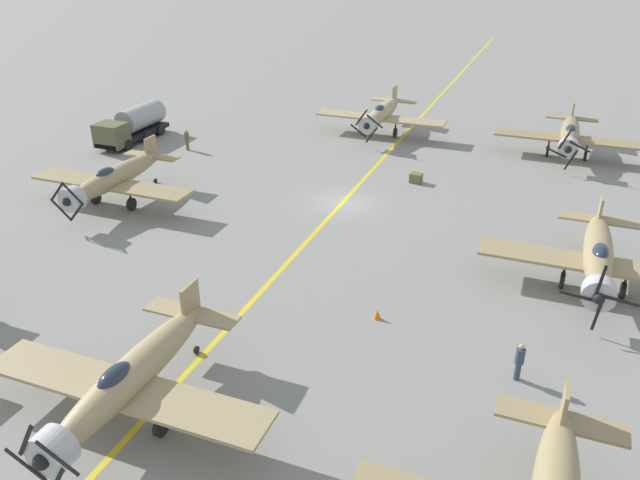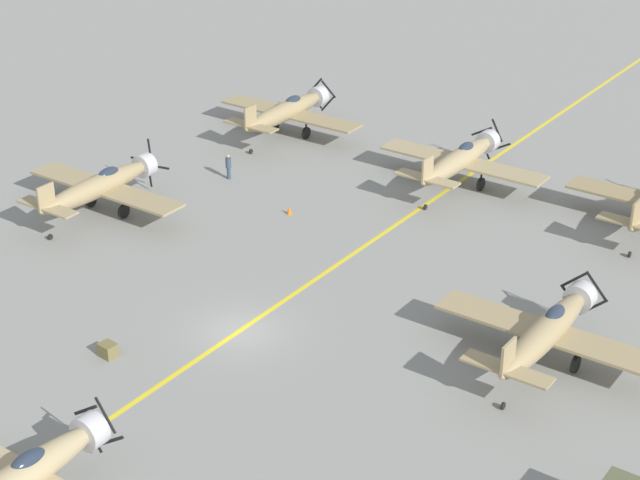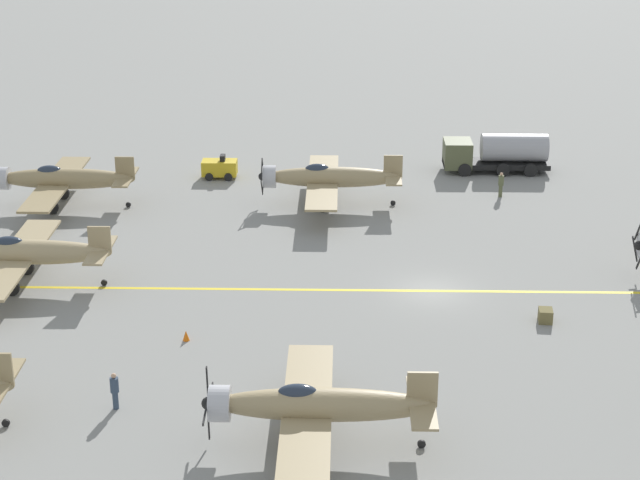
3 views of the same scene
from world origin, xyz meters
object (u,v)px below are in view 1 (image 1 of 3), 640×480
at_px(airplane_near_center, 381,114).
at_px(airplane_mid_left, 598,256).
at_px(fuel_tanker, 132,125).
at_px(ground_crew_walking, 187,139).
at_px(ground_crew_inspecting, 519,360).
at_px(airplane_far_center, 129,378).
at_px(airplane_near_left, 570,134).
at_px(airplane_mid_right, 113,178).
at_px(traffic_cone, 377,314).
at_px(supply_crate_by_tanker, 416,178).

relative_size(airplane_near_center, airplane_mid_left, 1.00).
relative_size(airplane_near_center, fuel_tanker, 1.50).
height_order(ground_crew_walking, ground_crew_inspecting, ground_crew_walking).
xyz_separation_m(airplane_far_center, fuel_tanker, (22.13, -29.95, -0.50)).
distance_m(airplane_mid_left, fuel_tanker, 40.94).
bearing_deg(airplane_near_left, airplane_mid_right, 33.56).
bearing_deg(airplane_mid_left, traffic_cone, 45.79).
xyz_separation_m(airplane_far_center, traffic_cone, (-6.88, -10.27, -1.74)).
bearing_deg(supply_crate_by_tanker, ground_crew_walking, -0.99).
relative_size(airplane_mid_left, fuel_tanker, 1.50).
xyz_separation_m(airplane_near_center, ground_crew_walking, (14.45, 10.51, -1.02)).
relative_size(airplane_far_center, airplane_mid_left, 1.00).
xyz_separation_m(airplane_mid_left, fuel_tanker, (38.90, -12.74, -0.50)).
bearing_deg(airplane_mid_right, fuel_tanker, -60.78).
xyz_separation_m(airplane_mid_left, ground_crew_walking, (32.99, -12.36, -1.02)).
distance_m(airplane_mid_right, airplane_near_left, 36.57).
bearing_deg(ground_crew_walking, fuel_tanker, -3.70).
bearing_deg(ground_crew_inspecting, airplane_near_left, -91.63).
bearing_deg(airplane_far_center, airplane_near_center, -82.54).
bearing_deg(airplane_near_center, airplane_near_left, -174.01).
xyz_separation_m(airplane_mid_left, ground_crew_inspecting, (2.97, 9.18, -1.02)).
relative_size(airplane_mid_right, airplane_near_left, 1.00).
xyz_separation_m(airplane_near_center, airplane_mid_left, (-18.54, 22.87, -0.00)).
bearing_deg(supply_crate_by_tanker, fuel_tanker, -1.60).
xyz_separation_m(airplane_far_center, airplane_near_left, (-14.71, -39.67, -0.00)).
height_order(airplane_near_center, ground_crew_walking, airplane_near_center).
relative_size(airplane_mid_right, fuel_tanker, 1.50).
relative_size(airplane_near_center, ground_crew_walking, 6.59).
distance_m(airplane_far_center, airplane_near_left, 42.31).
bearing_deg(traffic_cone, supply_crate_by_tanker, -82.09).
xyz_separation_m(fuel_tanker, supply_crate_by_tanker, (-26.38, 0.74, -1.15)).
bearing_deg(supply_crate_by_tanker, airplane_mid_left, 136.21).
height_order(fuel_tanker, traffic_cone, fuel_tanker).
bearing_deg(airplane_far_center, airplane_near_left, -105.41).
bearing_deg(airplane_near_left, ground_crew_walking, 13.87).
bearing_deg(airplane_mid_left, ground_crew_walking, -9.77).
xyz_separation_m(airplane_mid_right, airplane_near_center, (-12.43, -22.81, 0.00)).
height_order(supply_crate_by_tanker, traffic_cone, supply_crate_by_tanker).
bearing_deg(fuel_tanker, supply_crate_by_tanker, 178.40).
bearing_deg(fuel_tanker, airplane_mid_left, 161.86).
xyz_separation_m(airplane_near_center, supply_crate_by_tanker, (-6.02, 10.86, -1.65)).
height_order(airplane_mid_left, traffic_cone, airplane_mid_left).
bearing_deg(ground_crew_inspecting, airplane_near_center, -64.09).
xyz_separation_m(airplane_mid_right, airplane_mid_left, (-30.98, 0.06, 0.00)).
distance_m(airplane_mid_right, ground_crew_inspecting, 29.51).
bearing_deg(fuel_tanker, airplane_near_left, -165.22).
bearing_deg(airplane_far_center, airplane_mid_right, -45.63).
xyz_separation_m(airplane_mid_right, ground_crew_inspecting, (-28.01, 9.24, -1.02)).
height_order(airplane_far_center, fuel_tanker, airplane_far_center).
distance_m(airplane_mid_left, ground_crew_walking, 35.24).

